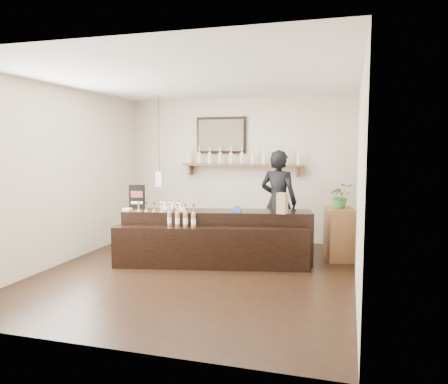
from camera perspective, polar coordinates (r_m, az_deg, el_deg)
The scene contains 10 objects.
ground at distance 6.55m, azimuth -3.62°, elevation -10.53°, with size 5.00×5.00×0.00m, color black.
room_shell at distance 6.29m, azimuth -3.72°, elevation 4.52°, with size 5.00×5.00×5.00m.
back_wall_decor at distance 8.59m, azimuth 0.71°, elevation 5.29°, with size 2.66×0.96×1.69m.
counter at distance 6.96m, azimuth -1.18°, elevation -6.17°, with size 3.04×1.42×0.98m.
promo_sign at distance 7.47m, azimuth -11.30°, elevation -0.53°, with size 0.27×0.08×0.38m.
paper_bag at distance 6.71m, azimuth 7.61°, elevation -1.48°, with size 0.17×0.15×0.32m.
tape_dispenser at distance 6.80m, azimuth 1.74°, elevation -2.34°, with size 0.13×0.06×0.11m.
side_cabinet at distance 7.46m, azimuth 14.87°, elevation -5.32°, with size 0.55×0.67×0.85m.
potted_plant at distance 7.36m, azimuth 15.01°, elevation -0.49°, with size 0.37×0.32×0.41m, color #326B2B.
shopkeeper at distance 7.60m, azimuth 7.13°, elevation -0.43°, with size 0.74×0.49×2.04m, color black.
Camera 1 is at (2.14, -5.91, 1.86)m, focal length 35.00 mm.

